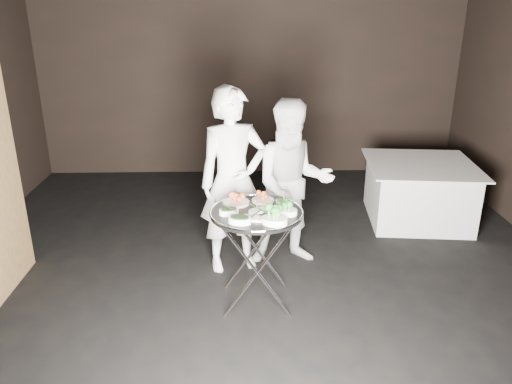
{
  "coord_description": "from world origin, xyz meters",
  "views": [
    {
      "loc": [
        -0.12,
        -3.73,
        2.4
      ],
      "look_at": [
        -0.01,
        0.1,
        0.95
      ],
      "focal_mm": 35.0,
      "sensor_mm": 36.0,
      "label": 1
    }
  ],
  "objects_px": {
    "waiter_left": "(233,181)",
    "dining_table": "(418,192)",
    "serving_tray": "(257,213)",
    "waiter_right": "(293,184)",
    "tray_stand": "(257,254)"
  },
  "relations": [
    {
      "from": "waiter_right",
      "to": "dining_table",
      "type": "bearing_deg",
      "value": 27.22
    },
    {
      "from": "serving_tray",
      "to": "waiter_left",
      "type": "height_order",
      "value": "waiter_left"
    },
    {
      "from": "waiter_left",
      "to": "waiter_right",
      "type": "distance_m",
      "value": 0.57
    },
    {
      "from": "tray_stand",
      "to": "waiter_left",
      "type": "xyz_separation_m",
      "value": [
        -0.2,
        0.64,
        0.41
      ]
    },
    {
      "from": "tray_stand",
      "to": "waiter_left",
      "type": "relative_size",
      "value": 0.47
    },
    {
      "from": "waiter_left",
      "to": "dining_table",
      "type": "distance_m",
      "value": 2.44
    },
    {
      "from": "waiter_left",
      "to": "dining_table",
      "type": "bearing_deg",
      "value": 8.66
    },
    {
      "from": "waiter_left",
      "to": "waiter_right",
      "type": "bearing_deg",
      "value": -8.2
    },
    {
      "from": "waiter_right",
      "to": "dining_table",
      "type": "xyz_separation_m",
      "value": [
        1.57,
        0.96,
        -0.46
      ]
    },
    {
      "from": "waiter_right",
      "to": "serving_tray",
      "type": "bearing_deg",
      "value": -120.72
    },
    {
      "from": "serving_tray",
      "to": "waiter_right",
      "type": "bearing_deg",
      "value": 63.52
    },
    {
      "from": "serving_tray",
      "to": "waiter_right",
      "type": "distance_m",
      "value": 0.82
    },
    {
      "from": "waiter_left",
      "to": "dining_table",
      "type": "relative_size",
      "value": 1.45
    },
    {
      "from": "tray_stand",
      "to": "serving_tray",
      "type": "height_order",
      "value": "serving_tray"
    },
    {
      "from": "tray_stand",
      "to": "dining_table",
      "type": "height_order",
      "value": "tray_stand"
    }
  ]
}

